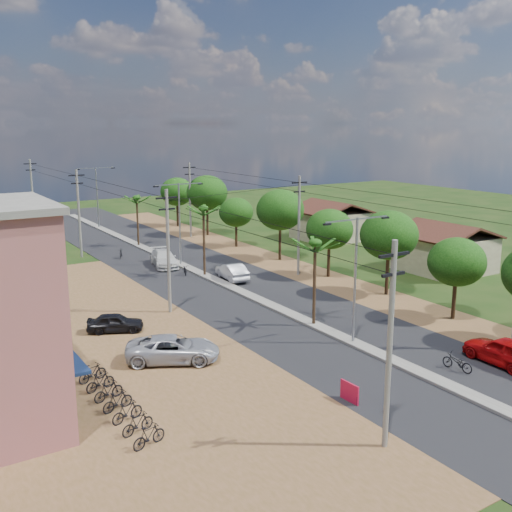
# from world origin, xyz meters

# --- Properties ---
(ground) EXTENTS (160.00, 160.00, 0.00)m
(ground) POSITION_xyz_m (0.00, 0.00, 0.00)
(ground) COLOR black
(ground) RESTS_ON ground
(road) EXTENTS (12.00, 110.00, 0.04)m
(road) POSITION_xyz_m (0.00, 15.00, 0.02)
(road) COLOR black
(road) RESTS_ON ground
(median) EXTENTS (1.00, 90.00, 0.18)m
(median) POSITION_xyz_m (0.00, 18.00, 0.09)
(median) COLOR #605E56
(median) RESTS_ON ground
(dirt_lot_west) EXTENTS (18.00, 46.00, 0.04)m
(dirt_lot_west) POSITION_xyz_m (-15.00, 8.00, 0.02)
(dirt_lot_west) COLOR brown
(dirt_lot_west) RESTS_ON ground
(dirt_shoulder_east) EXTENTS (5.00, 90.00, 0.03)m
(dirt_shoulder_east) POSITION_xyz_m (8.50, 15.00, 0.01)
(dirt_shoulder_east) COLOR brown
(dirt_shoulder_east) RESTS_ON ground
(house_east_near) EXTENTS (7.60, 7.50, 4.60)m
(house_east_near) POSITION_xyz_m (20.00, 10.00, 2.39)
(house_east_near) COLOR gray
(house_east_near) RESTS_ON ground
(house_east_far) EXTENTS (7.60, 7.50, 4.60)m
(house_east_far) POSITION_xyz_m (21.00, 28.00, 2.39)
(house_east_far) COLOR gray
(house_east_far) RESTS_ON ground
(tree_east_b) EXTENTS (4.00, 4.00, 5.83)m
(tree_east_b) POSITION_xyz_m (9.30, 0.00, 4.11)
(tree_east_b) COLOR black
(tree_east_b) RESTS_ON ground
(tree_east_c) EXTENTS (4.60, 4.60, 6.83)m
(tree_east_c) POSITION_xyz_m (9.70, 7.00, 4.86)
(tree_east_c) COLOR black
(tree_east_c) RESTS_ON ground
(tree_east_d) EXTENTS (4.20, 4.20, 6.13)m
(tree_east_d) POSITION_xyz_m (9.40, 14.00, 4.34)
(tree_east_d) COLOR black
(tree_east_d) RESTS_ON ground
(tree_east_e) EXTENTS (4.80, 4.80, 7.14)m
(tree_east_e) POSITION_xyz_m (9.60, 22.00, 5.09)
(tree_east_e) COLOR black
(tree_east_e) RESTS_ON ground
(tree_east_f) EXTENTS (3.80, 3.80, 5.52)m
(tree_east_f) POSITION_xyz_m (9.20, 30.00, 3.89)
(tree_east_f) COLOR black
(tree_east_f) RESTS_ON ground
(tree_east_g) EXTENTS (5.00, 5.00, 7.38)m
(tree_east_g) POSITION_xyz_m (9.80, 38.00, 5.24)
(tree_east_g) COLOR black
(tree_east_g) RESTS_ON ground
(tree_east_h) EXTENTS (4.40, 4.40, 6.52)m
(tree_east_h) POSITION_xyz_m (9.50, 46.00, 4.64)
(tree_east_h) COLOR black
(tree_east_h) RESTS_ON ground
(palm_median_near) EXTENTS (2.00, 2.00, 6.15)m
(palm_median_near) POSITION_xyz_m (0.00, 4.00, 5.54)
(palm_median_near) COLOR black
(palm_median_near) RESTS_ON ground
(palm_median_mid) EXTENTS (2.00, 2.00, 6.55)m
(palm_median_mid) POSITION_xyz_m (0.00, 20.00, 5.90)
(palm_median_mid) COLOR black
(palm_median_mid) RESTS_ON ground
(palm_median_far) EXTENTS (2.00, 2.00, 5.85)m
(palm_median_far) POSITION_xyz_m (0.00, 36.00, 5.26)
(palm_median_far) COLOR black
(palm_median_far) RESTS_ON ground
(streetlight_near) EXTENTS (5.10, 0.18, 8.00)m
(streetlight_near) POSITION_xyz_m (0.00, 0.00, 4.79)
(streetlight_near) COLOR gray
(streetlight_near) RESTS_ON ground
(streetlight_mid) EXTENTS (5.10, 0.18, 8.00)m
(streetlight_mid) POSITION_xyz_m (0.00, 25.00, 4.79)
(streetlight_mid) COLOR gray
(streetlight_mid) RESTS_ON ground
(streetlight_far) EXTENTS (5.10, 0.18, 8.00)m
(streetlight_far) POSITION_xyz_m (0.00, 50.00, 4.79)
(streetlight_far) COLOR gray
(streetlight_far) RESTS_ON ground
(utility_pole_w_a) EXTENTS (1.60, 0.24, 9.00)m
(utility_pole_w_a) POSITION_xyz_m (-7.00, -10.00, 4.76)
(utility_pole_w_a) COLOR #605E56
(utility_pole_w_a) RESTS_ON ground
(utility_pole_w_b) EXTENTS (1.60, 0.24, 9.00)m
(utility_pole_w_b) POSITION_xyz_m (-7.00, 12.00, 4.76)
(utility_pole_w_b) COLOR #605E56
(utility_pole_w_b) RESTS_ON ground
(utility_pole_w_c) EXTENTS (1.60, 0.24, 9.00)m
(utility_pole_w_c) POSITION_xyz_m (-7.00, 34.00, 4.76)
(utility_pole_w_c) COLOR #605E56
(utility_pole_w_c) RESTS_ON ground
(utility_pole_w_d) EXTENTS (1.60, 0.24, 9.00)m
(utility_pole_w_d) POSITION_xyz_m (-7.00, 55.00, 4.76)
(utility_pole_w_d) COLOR #605E56
(utility_pole_w_d) RESTS_ON ground
(utility_pole_e_b) EXTENTS (1.60, 0.24, 9.00)m
(utility_pole_e_b) POSITION_xyz_m (7.50, 16.00, 4.76)
(utility_pole_e_b) COLOR #605E56
(utility_pole_e_b) RESTS_ON ground
(utility_pole_e_c) EXTENTS (1.60, 0.24, 9.00)m
(utility_pole_e_c) POSITION_xyz_m (7.50, 38.00, 4.76)
(utility_pole_e_c) COLOR #605E56
(utility_pole_e_c) RESTS_ON ground
(car_red_near) EXTENTS (2.07, 4.85, 1.63)m
(car_red_near) POSITION_xyz_m (5.00, -7.15, 0.82)
(car_red_near) COLOR #9D0809
(car_red_near) RESTS_ON ground
(car_silver_mid) EXTENTS (2.14, 4.60, 1.46)m
(car_silver_mid) POSITION_xyz_m (1.50, 17.64, 0.73)
(car_silver_mid) COLOR #A5A7AD
(car_silver_mid) RESTS_ON ground
(car_white_far) EXTENTS (3.22, 5.52, 1.50)m
(car_white_far) POSITION_xyz_m (-1.50, 25.54, 0.75)
(car_white_far) COLOR beige
(car_white_far) RESTS_ON ground
(car_parked_silver) EXTENTS (5.90, 4.73, 1.49)m
(car_parked_silver) POSITION_xyz_m (-10.69, 3.41, 0.75)
(car_parked_silver) COLOR #A5A7AD
(car_parked_silver) RESTS_ON ground
(car_parked_dark) EXTENTS (3.93, 2.87, 1.24)m
(car_parked_dark) POSITION_xyz_m (-11.80, 10.07, 0.62)
(car_parked_dark) COLOR black
(car_parked_dark) RESTS_ON ground
(moto_rider_east) EXTENTS (0.89, 1.91, 0.97)m
(moto_rider_east) POSITION_xyz_m (2.10, -6.29, 0.48)
(moto_rider_east) COLOR black
(moto_rider_east) RESTS_ON ground
(moto_rider_west_a) EXTENTS (1.18, 1.85, 0.92)m
(moto_rider_west_a) POSITION_xyz_m (-1.20, 21.54, 0.46)
(moto_rider_west_a) COLOR black
(moto_rider_west_a) RESTS_ON ground
(moto_rider_west_b) EXTENTS (1.07, 1.65, 0.97)m
(moto_rider_west_b) POSITION_xyz_m (-3.76, 31.28, 0.48)
(moto_rider_west_b) COLOR black
(moto_rider_west_b) RESTS_ON ground
(roadside_sign) EXTENTS (0.14, 1.24, 1.03)m
(roadside_sign) POSITION_xyz_m (-5.50, -6.00, 0.51)
(roadside_sign) COLOR #A70F2E
(roadside_sign) RESTS_ON ground
(parked_scooter_row) EXTENTS (1.73, 8.68, 1.00)m
(parked_scooter_row) POSITION_xyz_m (-15.49, -0.73, 0.50)
(parked_scooter_row) COLOR black
(parked_scooter_row) RESTS_ON ground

